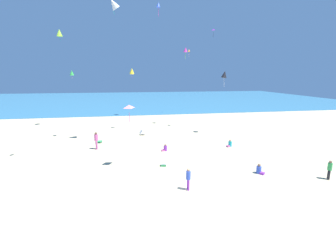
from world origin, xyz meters
name	(u,v)px	position (x,y,z in m)	size (l,w,h in m)	color
ground_plane	(165,143)	(0.00, 10.00, 0.00)	(120.00, 120.00, 0.00)	#C6B58C
ocean_water	(143,99)	(0.00, 57.49, 0.03)	(120.00, 60.00, 0.05)	teal
beach_chair_near_camera	(142,133)	(-2.29, 13.80, 0.29)	(0.77, 0.74, 0.62)	white
beach_chair_mid_beach	(98,141)	(-7.15, 11.32, 0.26)	(0.65, 0.59, 0.59)	#2D9956
cooler_box	(164,165)	(-0.96, 4.04, 0.12)	(0.49, 0.47, 0.23)	#339956
person_0	(330,169)	(10.21, -0.11, 0.81)	(0.38, 0.38, 1.39)	black
person_1	(259,170)	(5.92, 1.54, 0.27)	(0.60, 0.66, 0.75)	blue
person_2	(230,144)	(6.50, 7.82, 0.27)	(0.66, 0.53, 0.74)	#19ADB2
person_3	(188,177)	(0.06, 0.08, 0.84)	(0.30, 0.30, 1.46)	purple
person_4	(165,148)	(-0.32, 7.59, 0.25)	(0.59, 0.40, 0.68)	purple
person_5	(96,139)	(-7.00, 9.19, 1.00)	(0.44, 0.44, 1.74)	#D8599E
kite_orange	(189,50)	(7.19, 27.91, 11.87)	(0.53, 0.56, 1.37)	orange
kite_green	(72,73)	(-9.90, 13.54, 7.56)	(0.56, 0.64, 0.93)	green
kite_pink	(129,107)	(-3.57, 4.18, 4.91)	(0.84, 0.75, 1.35)	pink
kite_blue	(158,5)	(0.04, 15.08, 15.49)	(0.71, 0.71, 1.64)	blue
kite_yellow	(132,71)	(-3.34, 27.13, 8.11)	(1.06, 1.19, 1.96)	yellow
kite_purple	(213,30)	(7.21, 15.75, 13.08)	(0.50, 0.60, 1.03)	purple
kite_lime	(59,33)	(-12.67, 19.83, 12.86)	(0.94, 0.92, 1.54)	#99DB33
kite_magenta	(186,50)	(4.19, 18.28, 10.84)	(0.64, 0.73, 1.70)	#DB3DA8
kite_black	(224,74)	(7.68, 12.71, 7.39)	(0.82, 0.69, 1.93)	black
kite_white	(114,4)	(-4.85, 10.94, 14.11)	(1.41, 1.19, 1.61)	white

